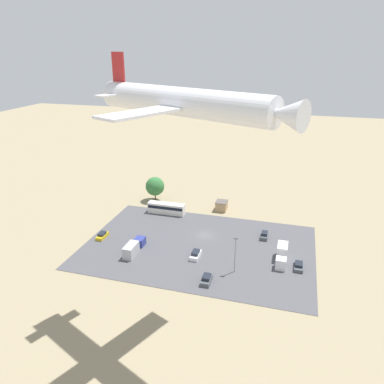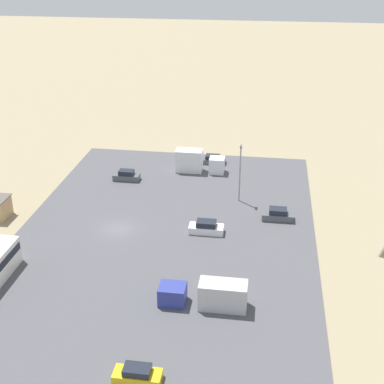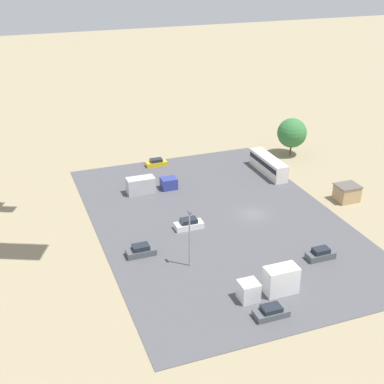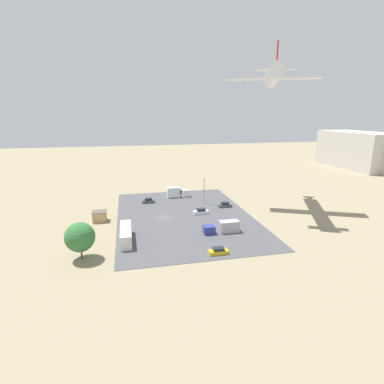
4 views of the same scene
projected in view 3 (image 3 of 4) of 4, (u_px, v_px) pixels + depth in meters
name	position (u px, v px, depth m)	size (l,w,h in m)	color
ground_plane	(253.00, 215.00, 86.74)	(400.00, 400.00, 0.00)	gray
parking_lot_surface	(218.00, 221.00, 84.74)	(55.85, 37.68, 0.08)	#4C4C51
shed_building	(347.00, 193.00, 90.85)	(3.43, 3.86, 2.86)	tan
bus	(268.00, 164.00, 101.35)	(11.04, 2.55, 3.20)	silver
parked_car_0	(141.00, 251.00, 75.27)	(1.91, 4.15, 1.61)	#4C5156
parked_car_1	(321.00, 254.00, 74.42)	(1.76, 4.04, 1.63)	#4C5156
parked_car_2	(189.00, 224.00, 82.24)	(1.89, 4.41, 1.65)	silver
parked_car_3	(271.00, 312.00, 63.04)	(1.96, 4.17, 1.42)	#4C5156
parked_car_4	(156.00, 163.00, 105.07)	(1.72, 4.12, 1.43)	gold
parked_truck_0	(272.00, 283.00, 66.55)	(2.30, 7.77, 3.59)	silver
parked_truck_1	(149.00, 185.00, 93.94)	(2.32, 8.96, 2.86)	navy
tree_near_shed	(292.00, 133.00, 108.77)	(6.00, 6.00, 7.78)	brown
light_pole_lot_centre	(189.00, 236.00, 71.14)	(0.90, 0.28, 8.35)	gray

